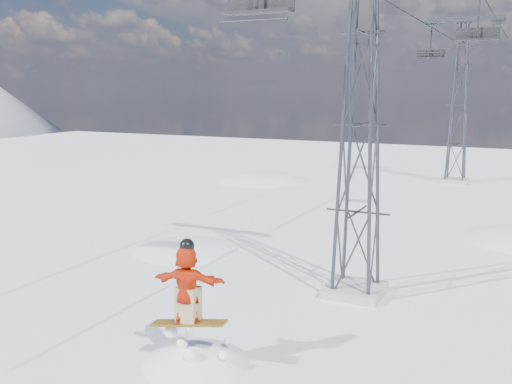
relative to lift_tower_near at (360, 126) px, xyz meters
The scene contains 7 objects.
snow_terrain 20.81m from the lift_tower_near, 112.81° to the left, with size 39.00×37.00×22.00m.
lift_tower_near is the anchor object (origin of this frame).
lift_tower_far 25.00m from the lift_tower_near, 90.00° to the left, with size 5.20×1.80×11.43m.
lift_chair_near 4.86m from the lift_tower_near, 129.22° to the right, with size 2.01×0.58×2.49m.
lift_chair_mid 11.75m from the lift_tower_near, 78.69° to the left, with size 1.88×0.54×2.33m.
lift_chair_far 25.65m from the lift_tower_near, 94.97° to the left, with size 1.89×0.54×2.34m.
lift_chair_extra 25.81m from the lift_tower_near, 94.94° to the left, with size 1.87×0.54×2.32m.
Camera 1 is at (5.63, -9.26, 6.57)m, focal length 40.00 mm.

